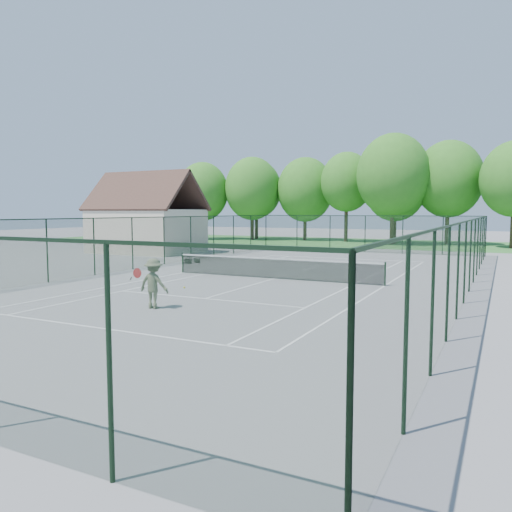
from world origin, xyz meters
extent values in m
plane|color=gray|center=(0.00, 0.00, 0.00)|extent=(140.00, 140.00, 0.00)
cube|color=#397B35|center=(0.00, 30.00, 0.01)|extent=(80.00, 16.00, 0.01)
cube|color=white|center=(0.00, 11.88, 0.00)|extent=(10.97, 0.08, 0.01)
cube|color=white|center=(0.00, -11.88, 0.00)|extent=(10.97, 0.08, 0.01)
cube|color=white|center=(0.00, 6.40, 0.00)|extent=(8.23, 0.08, 0.01)
cube|color=white|center=(0.00, -6.40, 0.00)|extent=(8.23, 0.08, 0.01)
cube|color=white|center=(5.49, 0.00, 0.00)|extent=(0.08, 23.77, 0.01)
cube|color=white|center=(-5.49, 0.00, 0.00)|extent=(0.08, 23.77, 0.01)
cube|color=white|center=(4.12, 0.00, 0.00)|extent=(0.08, 23.77, 0.01)
cube|color=white|center=(-4.12, 0.00, 0.00)|extent=(0.08, 23.77, 0.01)
cube|color=white|center=(0.00, 0.00, 0.00)|extent=(0.08, 12.80, 0.01)
cylinder|color=black|center=(-5.50, 0.00, 0.55)|extent=(0.08, 0.08, 1.10)
cylinder|color=black|center=(5.50, 0.00, 0.55)|extent=(0.08, 0.08, 1.10)
cube|color=black|center=(0.00, 0.00, 0.50)|extent=(11.00, 0.02, 0.96)
cube|color=white|center=(0.00, 0.00, 1.00)|extent=(11.00, 0.05, 0.07)
cube|color=#1A371F|center=(0.00, 18.00, 1.50)|extent=(18.00, 0.02, 3.00)
cube|color=#1A371F|center=(9.00, 0.00, 1.50)|extent=(0.02, 36.00, 3.00)
cube|color=#1A371F|center=(-9.00, 0.00, 1.50)|extent=(0.02, 36.00, 3.00)
cube|color=black|center=(0.00, 18.00, 3.00)|extent=(18.00, 0.05, 0.05)
cube|color=black|center=(9.00, 0.00, 3.00)|extent=(0.05, 36.00, 0.05)
cube|color=black|center=(-9.00, 0.00, 3.00)|extent=(0.05, 36.00, 0.05)
cube|color=beige|center=(-16.00, 10.00, 1.75)|extent=(8.00, 6.00, 3.50)
cube|color=#4B3228|center=(-16.00, 11.50, 5.00)|extent=(8.60, 3.27, 3.27)
cube|color=#4B3228|center=(-16.00, 8.50, 5.00)|extent=(8.60, 3.27, 3.27)
cylinder|color=#433321|center=(-16.50, 30.00, 2.10)|extent=(0.40, 0.40, 4.20)
ellipsoid|color=#3B8627|center=(-16.50, 30.00, 6.00)|extent=(6.40, 6.40, 7.40)
cylinder|color=#433321|center=(0.00, 30.00, 2.10)|extent=(0.40, 0.40, 4.20)
ellipsoid|color=#3B8627|center=(0.00, 30.00, 6.00)|extent=(6.40, 6.40, 7.40)
cube|color=black|center=(-7.88, 3.99, 0.16)|extent=(0.40, 0.25, 0.31)
cube|color=black|center=(-7.66, 4.72, 0.13)|extent=(0.39, 0.29, 0.27)
imported|color=#535A40|center=(-0.56, -8.80, 0.87)|extent=(1.14, 0.68, 1.73)
sphere|color=yellow|center=(0.43, -8.40, 0.74)|extent=(0.07, 0.07, 0.07)
camera|label=1|loc=(10.26, -22.51, 3.37)|focal=35.00mm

